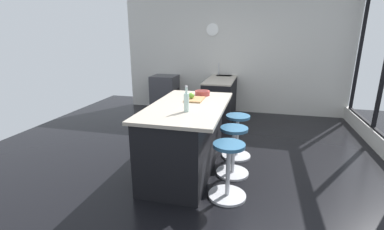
{
  "coord_description": "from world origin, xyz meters",
  "views": [
    {
      "loc": [
        3.77,
        0.68,
        1.82
      ],
      "look_at": [
        0.38,
        -0.17,
        0.8
      ],
      "focal_mm": 25.51,
      "sensor_mm": 36.0,
      "label": 1
    }
  ],
  "objects_px": {
    "kitchen_island": "(185,137)",
    "stool_near_camera": "(228,172)",
    "apple_green": "(191,96)",
    "oven_range": "(165,93)",
    "cutting_board": "(195,99)",
    "water_bottle": "(186,102)",
    "stool_by_window": "(237,138)",
    "fruit_bowl": "(202,93)",
    "stool_middle": "(233,152)"
  },
  "relations": [
    {
      "from": "cutting_board",
      "to": "kitchen_island",
      "type": "bearing_deg",
      "value": -13.61
    },
    {
      "from": "oven_range",
      "to": "stool_near_camera",
      "type": "height_order",
      "value": "oven_range"
    },
    {
      "from": "stool_middle",
      "to": "fruit_bowl",
      "type": "xyz_separation_m",
      "value": [
        -0.61,
        -0.56,
        0.66
      ]
    },
    {
      "from": "water_bottle",
      "to": "fruit_bowl",
      "type": "relative_size",
      "value": 1.39
    },
    {
      "from": "oven_range",
      "to": "cutting_board",
      "type": "relative_size",
      "value": 2.4
    },
    {
      "from": "stool_near_camera",
      "to": "water_bottle",
      "type": "bearing_deg",
      "value": -112.71
    },
    {
      "from": "cutting_board",
      "to": "apple_green",
      "type": "xyz_separation_m",
      "value": [
        -0.01,
        -0.05,
        0.05
      ]
    },
    {
      "from": "apple_green",
      "to": "stool_near_camera",
      "type": "bearing_deg",
      "value": 37.22
    },
    {
      "from": "kitchen_island",
      "to": "oven_range",
      "type": "bearing_deg",
      "value": -155.53
    },
    {
      "from": "stool_middle",
      "to": "cutting_board",
      "type": "relative_size",
      "value": 1.85
    },
    {
      "from": "oven_range",
      "to": "apple_green",
      "type": "relative_size",
      "value": 10.53
    },
    {
      "from": "stool_middle",
      "to": "stool_near_camera",
      "type": "height_order",
      "value": "same"
    },
    {
      "from": "stool_by_window",
      "to": "apple_green",
      "type": "relative_size",
      "value": 8.13
    },
    {
      "from": "stool_middle",
      "to": "cutting_board",
      "type": "xyz_separation_m",
      "value": [
        -0.28,
        -0.6,
        0.63
      ]
    },
    {
      "from": "stool_near_camera",
      "to": "cutting_board",
      "type": "distance_m",
      "value": 1.21
    },
    {
      "from": "apple_green",
      "to": "water_bottle",
      "type": "distance_m",
      "value": 0.63
    },
    {
      "from": "water_bottle",
      "to": "apple_green",
      "type": "bearing_deg",
      "value": -171.28
    },
    {
      "from": "stool_near_camera",
      "to": "cutting_board",
      "type": "relative_size",
      "value": 1.85
    },
    {
      "from": "oven_range",
      "to": "stool_middle",
      "type": "relative_size",
      "value": 1.29
    },
    {
      "from": "stool_by_window",
      "to": "cutting_board",
      "type": "bearing_deg",
      "value": -63.94
    },
    {
      "from": "kitchen_island",
      "to": "fruit_bowl",
      "type": "height_order",
      "value": "fruit_bowl"
    },
    {
      "from": "cutting_board",
      "to": "apple_green",
      "type": "distance_m",
      "value": 0.07
    },
    {
      "from": "water_bottle",
      "to": "kitchen_island",
      "type": "bearing_deg",
      "value": -161.44
    },
    {
      "from": "stool_by_window",
      "to": "fruit_bowl",
      "type": "bearing_deg",
      "value": -94.41
    },
    {
      "from": "water_bottle",
      "to": "fruit_bowl",
      "type": "distance_m",
      "value": 0.95
    },
    {
      "from": "stool_by_window",
      "to": "cutting_board",
      "type": "distance_m",
      "value": 0.92
    },
    {
      "from": "stool_by_window",
      "to": "stool_near_camera",
      "type": "bearing_deg",
      "value": 0.0
    },
    {
      "from": "stool_near_camera",
      "to": "water_bottle",
      "type": "height_order",
      "value": "water_bottle"
    },
    {
      "from": "kitchen_island",
      "to": "stool_near_camera",
      "type": "xyz_separation_m",
      "value": [
        0.57,
        0.66,
        -0.16
      ]
    },
    {
      "from": "stool_near_camera",
      "to": "cutting_board",
      "type": "xyz_separation_m",
      "value": [
        -0.84,
        -0.6,
        0.63
      ]
    },
    {
      "from": "stool_middle",
      "to": "apple_green",
      "type": "relative_size",
      "value": 8.13
    },
    {
      "from": "cutting_board",
      "to": "stool_by_window",
      "type": "bearing_deg",
      "value": 116.06
    },
    {
      "from": "stool_by_window",
      "to": "apple_green",
      "type": "height_order",
      "value": "apple_green"
    },
    {
      "from": "stool_middle",
      "to": "apple_green",
      "type": "bearing_deg",
      "value": -113.62
    },
    {
      "from": "kitchen_island",
      "to": "stool_middle",
      "type": "distance_m",
      "value": 0.68
    },
    {
      "from": "kitchen_island",
      "to": "stool_near_camera",
      "type": "height_order",
      "value": "kitchen_island"
    },
    {
      "from": "oven_range",
      "to": "kitchen_island",
      "type": "bearing_deg",
      "value": 24.47
    },
    {
      "from": "water_bottle",
      "to": "oven_range",
      "type": "bearing_deg",
      "value": -156.12
    },
    {
      "from": "oven_range",
      "to": "fruit_bowl",
      "type": "relative_size",
      "value": 3.84
    },
    {
      "from": "stool_near_camera",
      "to": "cutting_board",
      "type": "bearing_deg",
      "value": -144.69
    },
    {
      "from": "stool_near_camera",
      "to": "apple_green",
      "type": "height_order",
      "value": "apple_green"
    },
    {
      "from": "stool_by_window",
      "to": "fruit_bowl",
      "type": "xyz_separation_m",
      "value": [
        -0.04,
        -0.56,
        0.66
      ]
    },
    {
      "from": "oven_range",
      "to": "water_bottle",
      "type": "bearing_deg",
      "value": 23.88
    },
    {
      "from": "kitchen_island",
      "to": "water_bottle",
      "type": "bearing_deg",
      "value": 18.56
    },
    {
      "from": "cutting_board",
      "to": "oven_range",
      "type": "bearing_deg",
      "value": -152.19
    },
    {
      "from": "water_bottle",
      "to": "stool_near_camera",
      "type": "bearing_deg",
      "value": 67.29
    },
    {
      "from": "stool_near_camera",
      "to": "water_bottle",
      "type": "distance_m",
      "value": 0.95
    },
    {
      "from": "kitchen_island",
      "to": "water_bottle",
      "type": "height_order",
      "value": "water_bottle"
    },
    {
      "from": "kitchen_island",
      "to": "stool_near_camera",
      "type": "relative_size",
      "value": 2.71
    },
    {
      "from": "stool_near_camera",
      "to": "apple_green",
      "type": "xyz_separation_m",
      "value": [
        -0.85,
        -0.65,
        0.68
      ]
    }
  ]
}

